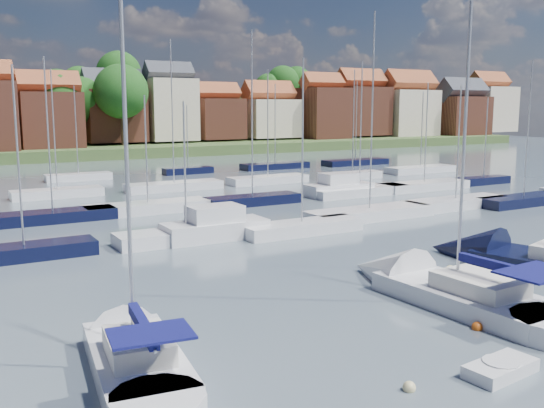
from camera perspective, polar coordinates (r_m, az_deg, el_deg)
ground at (r=60.68m, az=-8.63°, el=0.83°), size 260.00×260.00×0.00m
sailboat_left at (r=22.01m, az=-13.14°, el=-13.41°), size 4.02×10.66×14.19m
sailboat_centre at (r=29.35m, az=15.10°, el=-7.73°), size 4.22×13.47×17.99m
sailboat_navy at (r=36.01m, az=22.58°, el=-4.99°), size 7.16×13.96×18.61m
tender at (r=21.91m, az=20.71°, el=-14.30°), size 2.72×1.48×0.56m
buoy_b at (r=20.13m, az=12.78°, el=-16.76°), size 0.41×0.41×0.41m
buoy_c at (r=25.75m, az=18.73°, el=-11.13°), size 0.43×0.43×0.43m
buoy_e at (r=33.98m, az=16.41°, el=-6.07°), size 0.44×0.44×0.44m
buoy_g at (r=32.45m, az=20.52°, el=-7.01°), size 0.47×0.47×0.47m
marina_field at (r=56.92m, az=-5.08°, el=0.78°), size 79.62×41.41×15.93m
far_shore_town at (r=150.65m, az=-20.84°, el=7.04°), size 212.46×90.00×22.27m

